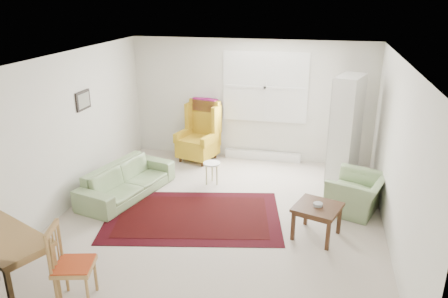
% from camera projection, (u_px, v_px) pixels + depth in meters
% --- Properties ---
extents(room, '(5.04, 5.54, 2.51)m').
position_uv_depth(room, '(224.00, 138.00, 6.68)').
color(room, '#C1B3A4').
rests_on(room, ground).
extents(rug, '(3.03, 2.27, 0.03)m').
position_uv_depth(rug, '(193.00, 216.00, 6.94)').
color(rug, black).
rests_on(rug, ground).
extents(sofa, '(1.19, 2.02, 0.77)m').
position_uv_depth(sofa, '(127.00, 175.00, 7.55)').
color(sofa, gray).
rests_on(sofa, ground).
extents(armchair, '(1.07, 1.14, 0.72)m').
position_uv_depth(armchair, '(357.00, 190.00, 7.03)').
color(armchair, gray).
rests_on(armchair, ground).
extents(wingback_chair, '(0.91, 0.94, 1.27)m').
position_uv_depth(wingback_chair, '(197.00, 131.00, 9.07)').
color(wingback_chair, gold).
rests_on(wingback_chair, ground).
extents(coffee_table, '(0.77, 0.77, 0.50)m').
position_uv_depth(coffee_table, '(317.00, 221.00, 6.30)').
color(coffee_table, '#3E2313').
rests_on(coffee_table, ground).
extents(stool, '(0.40, 0.40, 0.42)m').
position_uv_depth(stool, '(212.00, 173.00, 8.07)').
color(stool, white).
rests_on(stool, ground).
extents(cabinet, '(0.64, 0.89, 1.99)m').
position_uv_depth(cabinet, '(346.00, 130.00, 7.97)').
color(cabinet, silver).
rests_on(cabinet, ground).
extents(desk, '(1.38, 1.07, 0.78)m').
position_uv_depth(desk, '(7.00, 265.00, 5.04)').
color(desk, olive).
rests_on(desk, ground).
extents(desk_chair, '(0.51, 0.51, 0.97)m').
position_uv_depth(desk_chair, '(74.00, 264.00, 4.91)').
color(desk_chair, olive).
rests_on(desk_chair, ground).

